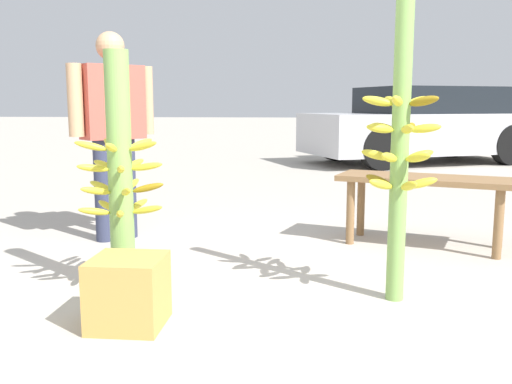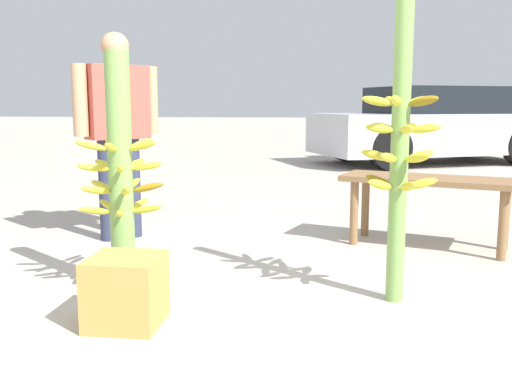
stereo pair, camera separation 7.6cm
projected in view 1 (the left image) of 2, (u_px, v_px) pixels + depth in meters
ground_plane at (247, 325)px, 2.67m from camera, size 80.00×80.00×0.00m
banana_stalk_left at (120, 175)px, 3.04m from camera, size 0.45×0.46×1.30m
banana_stalk_center at (400, 151)px, 2.91m from camera, size 0.40×0.40×1.54m
vendor_person at (113, 120)px, 4.24m from camera, size 0.55×0.55×1.55m
market_bench at (425, 188)px, 4.09m from camera, size 1.30×0.80×0.51m
parked_car at (423, 126)px, 9.90m from camera, size 4.33×3.17×1.31m
produce_crate at (128, 292)px, 2.64m from camera, size 0.33×0.33×0.33m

